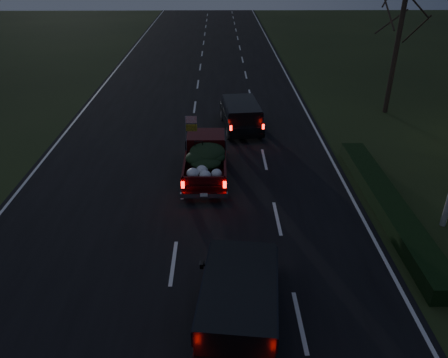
# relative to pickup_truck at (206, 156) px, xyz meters

# --- Properties ---
(ground) EXTENTS (120.00, 120.00, 0.00)m
(ground) POSITION_rel_pickup_truck_xyz_m (-0.90, -6.00, -0.91)
(ground) COLOR black
(ground) RESTS_ON ground
(road_asphalt) EXTENTS (14.00, 120.00, 0.02)m
(road_asphalt) POSITION_rel_pickup_truck_xyz_m (-0.90, -6.00, -0.90)
(road_asphalt) COLOR black
(road_asphalt) RESTS_ON ground
(hedge_row) EXTENTS (1.00, 10.00, 0.60)m
(hedge_row) POSITION_rel_pickup_truck_xyz_m (6.90, -3.00, -0.61)
(hedge_row) COLOR black
(hedge_row) RESTS_ON ground
(bare_tree_far) EXTENTS (3.60, 3.60, 7.00)m
(bare_tree_far) POSITION_rel_pickup_truck_xyz_m (10.60, 8.00, 4.32)
(bare_tree_far) COLOR black
(bare_tree_far) RESTS_ON ground
(pickup_truck) EXTENTS (1.80, 4.62, 2.42)m
(pickup_truck) POSITION_rel_pickup_truck_xyz_m (0.00, 0.00, 0.00)
(pickup_truck) COLOR #390709
(pickup_truck) RESTS_ON ground
(lead_suv) EXTENTS (2.23, 4.50, 1.25)m
(lead_suv) POSITION_rel_pickup_truck_xyz_m (1.78, 5.33, 0.04)
(lead_suv) COLOR black
(lead_suv) RESTS_ON ground
(rear_suv) EXTENTS (2.42, 4.77, 1.32)m
(rear_suv) POSITION_rel_pickup_truck_xyz_m (1.07, -8.63, 0.09)
(rear_suv) COLOR black
(rear_suv) RESTS_ON ground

